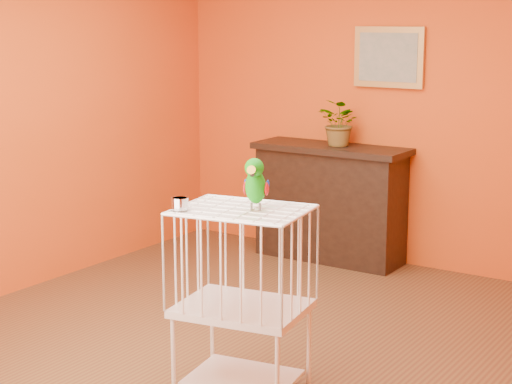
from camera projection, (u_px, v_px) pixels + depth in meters
The scene contains 8 objects.
ground at pixel (237, 340), 5.61m from camera, with size 4.50×4.50×0.00m, color brown.
room_shell at pixel (236, 99), 5.29m from camera, with size 4.50×4.50×4.50m.
console_cabinet at pixel (330, 203), 7.38m from camera, with size 1.35×0.49×1.00m.
potted_plant at pixel (339, 128), 7.18m from camera, with size 0.36×0.40×0.31m, color #26722D.
framed_picture at pixel (389, 57), 7.07m from camera, with size 0.62×0.04×0.50m.
birdcage at pixel (242, 299), 4.72m from camera, with size 0.77×0.64×1.06m.
feed_cup at pixel (180, 204), 4.59m from camera, with size 0.09×0.09×0.06m, color silver.
parrot at pixel (256, 183), 4.57m from camera, with size 0.16×0.26×0.29m.
Camera 1 is at (3.03, -4.36, 2.09)m, focal length 60.00 mm.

